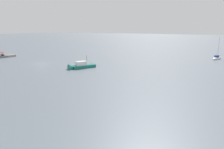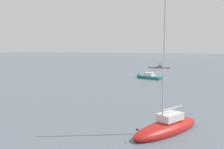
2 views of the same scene
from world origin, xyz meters
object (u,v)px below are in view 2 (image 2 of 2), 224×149
object	(u,v)px
umbrella_open_red	(160,64)
person_seated_grey_right	(159,66)
person_seated_blue_left	(161,66)
motorboat_teal_near	(148,77)
sailboat_red_near	(167,127)

from	to	relation	value
umbrella_open_red	person_seated_grey_right	bearing A→B (deg)	5.29
person_seated_blue_left	motorboat_teal_near	xyz separation A→B (m)	(-0.41, 31.04, -0.44)
sailboat_red_near	motorboat_teal_near	world-z (taller)	sailboat_red_near
person_seated_blue_left	person_seated_grey_right	xyz separation A→B (m)	(0.56, 0.02, 0.00)
person_seated_blue_left	umbrella_open_red	world-z (taller)	umbrella_open_red
person_seated_grey_right	motorboat_teal_near	xyz separation A→B (m)	(-0.97, 31.02, -0.44)
person_seated_grey_right	motorboat_teal_near	bearing A→B (deg)	91.82
sailboat_red_near	motorboat_teal_near	distance (m)	36.78
umbrella_open_red	motorboat_teal_near	bearing A→B (deg)	91.27
person_seated_grey_right	sailboat_red_near	distance (m)	67.53
person_seated_grey_right	sailboat_red_near	bearing A→B (deg)	97.50
umbrella_open_red	sailboat_red_near	bearing A→B (deg)	97.23
person_seated_grey_right	motorboat_teal_near	world-z (taller)	motorboat_teal_near
person_seated_blue_left	umbrella_open_red	xyz separation A→B (m)	(0.28, -0.00, 0.87)
person_seated_blue_left	motorboat_teal_near	world-z (taller)	motorboat_teal_near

